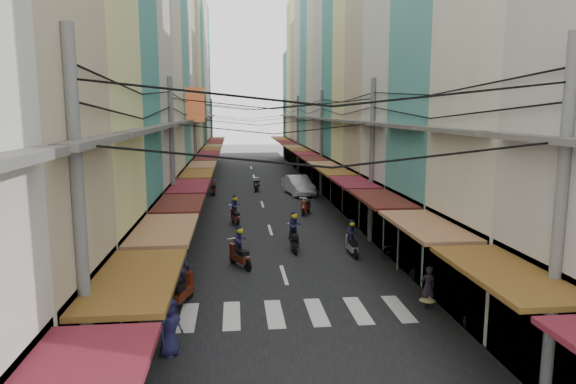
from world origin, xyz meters
TOP-DOWN VIEW (x-y plane):
  - ground at (0.00, 0.00)m, footprint 160.00×160.00m
  - road at (0.00, 20.00)m, footprint 10.00×80.00m
  - sidewalk_left at (-6.50, 20.00)m, footprint 3.00×80.00m
  - sidewalk_right at (6.50, 20.00)m, footprint 3.00×80.00m
  - crosswalk at (-0.00, -6.00)m, footprint 7.55×2.40m
  - building_row_left at (-7.92, 16.56)m, footprint 7.80×67.67m
  - building_row_right at (7.92, 16.45)m, footprint 7.80×68.98m
  - utility_poles at (0.00, 15.01)m, footprint 10.20×66.13m
  - white_car at (3.09, 18.15)m, footprint 5.62×2.94m
  - bicycle at (5.50, -0.26)m, footprint 1.82×0.72m
  - moving_scooters at (-0.79, 3.97)m, footprint 7.73×27.23m
  - parked_scooters at (4.73, -4.45)m, footprint 13.15×14.54m
  - pedestrians at (-4.47, 1.88)m, footprint 12.43×24.45m
  - market_umbrella at (7.20, -6.31)m, footprint 2.37×2.37m
  - traffic_sign at (4.78, -1.82)m, footprint 0.10×0.64m

SIDE VIEW (x-z plane):
  - ground at x=0.00m, z-range 0.00..0.00m
  - white_car at x=3.09m, z-range -0.94..0.94m
  - bicycle at x=5.50m, z-range -0.62..0.62m
  - road at x=0.00m, z-range 0.00..0.02m
  - crosswalk at x=0.00m, z-range 0.02..0.03m
  - sidewalk_left at x=-6.50m, z-range 0.00..0.06m
  - sidewalk_right at x=6.50m, z-range 0.00..0.06m
  - parked_scooters at x=4.73m, z-range -0.03..0.97m
  - moving_scooters at x=-0.79m, z-range -0.46..1.56m
  - pedestrians at x=-4.47m, z-range -0.04..2.01m
  - traffic_sign at x=4.78m, z-range 0.67..3.59m
  - market_umbrella at x=7.20m, z-range 0.95..3.45m
  - utility_poles at x=0.00m, z-range 2.49..10.69m
  - building_row_right at x=7.92m, z-range -1.89..20.71m
  - building_row_left at x=-7.92m, z-range -2.07..21.63m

